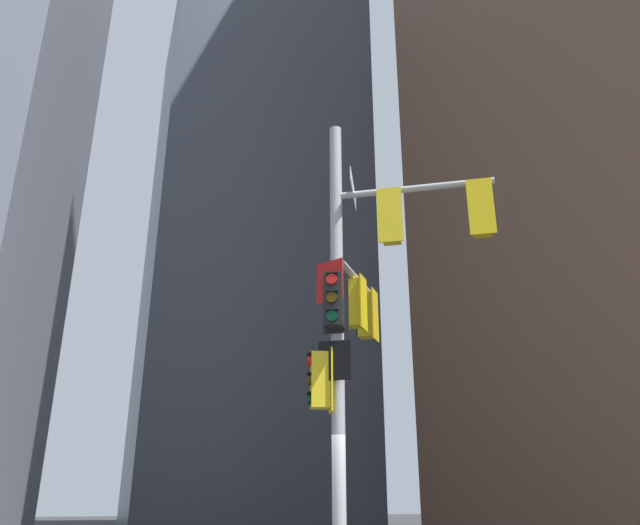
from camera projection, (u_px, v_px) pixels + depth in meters
The scene contains 2 objects.
building_mid_block at pixel (250, 244), 40.45m from camera, with size 12.45×12.45×34.06m, color #4C5460.
signal_pole_assembly at pixel (362, 303), 11.98m from camera, with size 3.25×3.68×8.76m.
Camera 1 is at (-3.98, -10.55, 1.42)m, focal length 34.98 mm.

